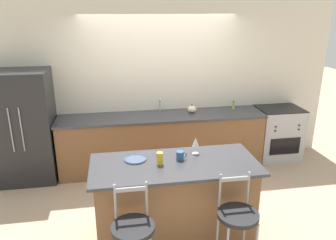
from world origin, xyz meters
TOP-DOWN VIEW (x-y plane):
  - ground_plane at (0.00, 0.00)m, footprint 18.00×18.00m
  - wall_back at (0.00, 0.72)m, footprint 6.00×0.07m
  - back_counter at (0.00, 0.39)m, footprint 3.36×0.70m
  - sink_faucet at (0.00, 0.59)m, footprint 0.02×0.13m
  - kitchen_island at (-0.12, -1.41)m, footprint 1.87×0.83m
  - refrigerator at (-2.14, 0.35)m, footprint 0.89×0.73m
  - oven_range at (2.08, 0.40)m, footprint 0.76×0.62m
  - bar_stool_near at (-0.64, -2.06)m, footprint 0.41×0.41m
  - bar_stool_far at (0.40, -2.03)m, footprint 0.41×0.41m
  - dinner_plate at (-0.55, -1.25)m, footprint 0.26×0.26m
  - wine_glass at (0.17, -1.19)m, footprint 0.08×0.08m
  - coffee_mug at (-0.04, -1.33)m, footprint 0.12×0.09m
  - tumbler_cup at (-0.29, -1.40)m, footprint 0.07×0.07m
  - pumpkin_decoration at (0.51, 0.44)m, footprint 0.15×0.15m
  - soap_bottle at (1.27, 0.51)m, footprint 0.05×0.05m

SIDE VIEW (x-z plane):
  - ground_plane at x=0.00m, z-range 0.00..0.00m
  - back_counter at x=0.00m, z-range 0.00..0.94m
  - oven_range at x=2.08m, z-range 0.00..0.94m
  - kitchen_island at x=-0.12m, z-range 0.00..0.96m
  - bar_stool_near at x=-0.64m, z-range 0.03..1.07m
  - bar_stool_far at x=0.40m, z-range 0.03..1.07m
  - refrigerator at x=-2.14m, z-range 0.00..1.73m
  - dinner_plate at x=-0.55m, z-range 0.95..0.97m
  - pumpkin_decoration at x=0.51m, z-range 0.92..1.06m
  - soap_bottle at x=1.27m, z-range 0.92..1.08m
  - coffee_mug at x=-0.04m, z-range 0.95..1.05m
  - tumbler_cup at x=-0.29m, z-range 0.95..1.09m
  - sink_faucet at x=0.00m, z-range 0.96..1.18m
  - wine_glass at x=0.17m, z-range 0.99..1.20m
  - wall_back at x=0.00m, z-range 0.00..2.70m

